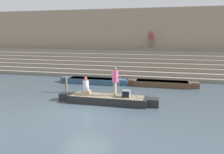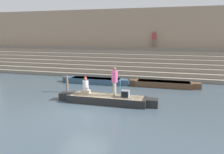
{
  "view_description": "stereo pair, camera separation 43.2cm",
  "coord_description": "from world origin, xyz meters",
  "px_view_note": "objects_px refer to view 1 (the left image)",
  "views": [
    {
      "loc": [
        4.02,
        -10.77,
        3.99
      ],
      "look_at": [
        0.9,
        2.5,
        1.36
      ],
      "focal_mm": 35.0,
      "sensor_mm": 36.0,
      "label": 1
    },
    {
      "loc": [
        4.44,
        -10.66,
        3.99
      ],
      "look_at": [
        0.9,
        2.5,
        1.36
      ],
      "focal_mm": 35.0,
      "sensor_mm": 36.0,
      "label": 2
    }
  ],
  "objects_px": {
    "rowboat_main": "(107,99)",
    "moored_boat_shore": "(162,83)",
    "moored_boat_distant": "(94,81)",
    "person_on_steps": "(151,38)",
    "tv_set": "(126,94)",
    "mooring_post": "(66,84)",
    "person_standing": "(115,80)",
    "person_rowing": "(86,87)"
  },
  "relations": [
    {
      "from": "person_standing",
      "to": "moored_boat_distant",
      "type": "xyz_separation_m",
      "value": [
        -2.89,
        4.84,
        -1.2
      ]
    },
    {
      "from": "rowboat_main",
      "to": "person_on_steps",
      "type": "xyz_separation_m",
      "value": [
        1.78,
        11.28,
        3.41
      ]
    },
    {
      "from": "person_rowing",
      "to": "mooring_post",
      "type": "height_order",
      "value": "person_rowing"
    },
    {
      "from": "person_rowing",
      "to": "mooring_post",
      "type": "relative_size",
      "value": 0.9
    },
    {
      "from": "rowboat_main",
      "to": "person_standing",
      "type": "height_order",
      "value": "person_standing"
    },
    {
      "from": "tv_set",
      "to": "mooring_post",
      "type": "xyz_separation_m",
      "value": [
        -4.52,
        1.74,
        -0.07
      ]
    },
    {
      "from": "tv_set",
      "to": "person_on_steps",
      "type": "distance_m",
      "value": 11.77
    },
    {
      "from": "person_standing",
      "to": "moored_boat_shore",
      "type": "bearing_deg",
      "value": 58.85
    },
    {
      "from": "moored_boat_shore",
      "to": "mooring_post",
      "type": "distance_m",
      "value": 7.36
    },
    {
      "from": "person_rowing",
      "to": "moored_boat_shore",
      "type": "xyz_separation_m",
      "value": [
        4.46,
        5.05,
        -0.64
      ]
    },
    {
      "from": "tv_set",
      "to": "mooring_post",
      "type": "distance_m",
      "value": 4.85
    },
    {
      "from": "tv_set",
      "to": "mooring_post",
      "type": "relative_size",
      "value": 0.38
    },
    {
      "from": "person_rowing",
      "to": "person_standing",
      "type": "bearing_deg",
      "value": -11.35
    },
    {
      "from": "moored_boat_shore",
      "to": "person_rowing",
      "type": "bearing_deg",
      "value": -133.3
    },
    {
      "from": "person_standing",
      "to": "tv_set",
      "type": "relative_size",
      "value": 3.73
    },
    {
      "from": "rowboat_main",
      "to": "moored_boat_shore",
      "type": "xyz_separation_m",
      "value": [
        3.1,
        5.11,
        -0.01
      ]
    },
    {
      "from": "person_rowing",
      "to": "moored_boat_distant",
      "type": "bearing_deg",
      "value": 90.16
    },
    {
      "from": "tv_set",
      "to": "person_on_steps",
      "type": "height_order",
      "value": "person_on_steps"
    },
    {
      "from": "rowboat_main",
      "to": "person_on_steps",
      "type": "height_order",
      "value": "person_on_steps"
    },
    {
      "from": "moored_boat_shore",
      "to": "person_on_steps",
      "type": "distance_m",
      "value": 7.18
    },
    {
      "from": "person_standing",
      "to": "tv_set",
      "type": "bearing_deg",
      "value": -17.85
    },
    {
      "from": "person_rowing",
      "to": "moored_boat_shore",
      "type": "relative_size",
      "value": 0.19
    },
    {
      "from": "moored_boat_distant",
      "to": "person_on_steps",
      "type": "distance_m",
      "value": 8.36
    },
    {
      "from": "rowboat_main",
      "to": "mooring_post",
      "type": "bearing_deg",
      "value": 153.45
    },
    {
      "from": "moored_boat_distant",
      "to": "mooring_post",
      "type": "bearing_deg",
      "value": -112.93
    },
    {
      "from": "tv_set",
      "to": "moored_boat_shore",
      "type": "xyz_separation_m",
      "value": [
        1.96,
        5.2,
        -0.43
      ]
    },
    {
      "from": "rowboat_main",
      "to": "moored_boat_shore",
      "type": "distance_m",
      "value": 5.98
    },
    {
      "from": "moored_boat_distant",
      "to": "rowboat_main",
      "type": "bearing_deg",
      "value": -70.39
    },
    {
      "from": "rowboat_main",
      "to": "moored_boat_distant",
      "type": "relative_size",
      "value": 1.04
    },
    {
      "from": "person_standing",
      "to": "person_on_steps",
      "type": "xyz_separation_m",
      "value": [
        1.33,
        11.19,
        2.22
      ]
    },
    {
      "from": "rowboat_main",
      "to": "moored_boat_distant",
      "type": "height_order",
      "value": "rowboat_main"
    },
    {
      "from": "tv_set",
      "to": "moored_boat_distant",
      "type": "height_order",
      "value": "tv_set"
    },
    {
      "from": "tv_set",
      "to": "person_standing",
      "type": "bearing_deg",
      "value": 163.27
    },
    {
      "from": "person_standing",
      "to": "moored_boat_distant",
      "type": "height_order",
      "value": "person_standing"
    },
    {
      "from": "moored_boat_shore",
      "to": "mooring_post",
      "type": "height_order",
      "value": "mooring_post"
    },
    {
      "from": "rowboat_main",
      "to": "mooring_post",
      "type": "height_order",
      "value": "mooring_post"
    },
    {
      "from": "person_standing",
      "to": "mooring_post",
      "type": "height_order",
      "value": "person_standing"
    },
    {
      "from": "person_standing",
      "to": "person_rowing",
      "type": "bearing_deg",
      "value": 177.6
    },
    {
      "from": "rowboat_main",
      "to": "person_rowing",
      "type": "distance_m",
      "value": 1.5
    },
    {
      "from": "moored_boat_distant",
      "to": "person_on_steps",
      "type": "height_order",
      "value": "person_on_steps"
    },
    {
      "from": "person_rowing",
      "to": "moored_boat_shore",
      "type": "bearing_deg",
      "value": 36.26
    },
    {
      "from": "person_standing",
      "to": "moored_boat_shore",
      "type": "height_order",
      "value": "person_standing"
    }
  ]
}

